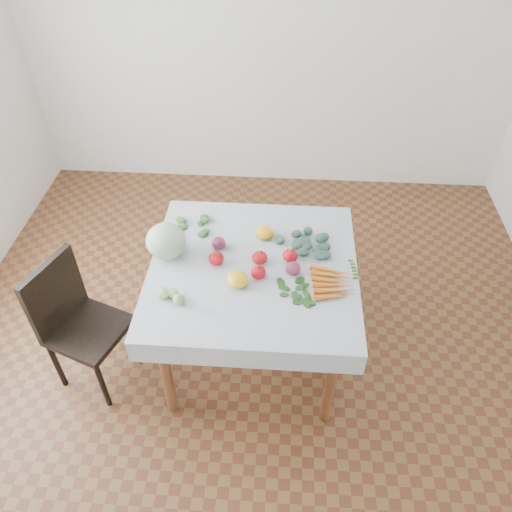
{
  "coord_description": "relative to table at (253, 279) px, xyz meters",
  "views": [
    {
      "loc": [
        0.15,
        -1.95,
        2.63
      ],
      "look_at": [
        0.01,
        0.01,
        0.82
      ],
      "focal_mm": 35.0,
      "sensor_mm": 36.0,
      "label": 1
    }
  ],
  "objects": [
    {
      "name": "onion_b",
      "position": [
        0.21,
        -0.04,
        0.14
      ],
      "size": [
        0.1,
        0.1,
        0.07
      ],
      "primitive_type": "ellipsoid",
      "rotation": [
        0.0,
        0.0,
        0.31
      ],
      "color": "#601B39",
      "rests_on": "tablecloth"
    },
    {
      "name": "dill_bunch",
      "position": [
        -0.37,
        0.31,
        0.11
      ],
      "size": [
        0.2,
        0.19,
        0.02
      ],
      "color": "#406F32",
      "rests_on": "tablecloth"
    },
    {
      "name": "tomato_a",
      "position": [
        -0.2,
        0.01,
        0.14
      ],
      "size": [
        0.09,
        0.09,
        0.07
      ],
      "primitive_type": "ellipsoid",
      "rotation": [
        0.0,
        0.0,
        0.06
      ],
      "color": "#B80C13",
      "rests_on": "tablecloth"
    },
    {
      "name": "tablecloth",
      "position": [
        0.0,
        0.0,
        0.1
      ],
      "size": [
        1.12,
        1.12,
        0.01
      ],
      "primitive_type": "cube",
      "color": "silver",
      "rests_on": "table"
    },
    {
      "name": "heirloom_back",
      "position": [
        0.05,
        0.24,
        0.14
      ],
      "size": [
        0.12,
        0.12,
        0.07
      ],
      "primitive_type": "ellipsoid",
      "rotation": [
        0.0,
        0.0,
        -0.13
      ],
      "color": "yellow",
      "rests_on": "tablecloth"
    },
    {
      "name": "ground",
      "position": [
        0.0,
        0.0,
        -0.65
      ],
      "size": [
        4.0,
        4.0,
        0.0
      ],
      "primitive_type": "plane",
      "color": "brown"
    },
    {
      "name": "basil_bunch",
      "position": [
        0.26,
        -0.18,
        0.11
      ],
      "size": [
        0.22,
        0.19,
        0.01
      ],
      "color": "#1C4B17",
      "rests_on": "tablecloth"
    },
    {
      "name": "table",
      "position": [
        0.0,
        0.0,
        0.0
      ],
      "size": [
        1.0,
        1.0,
        0.75
      ],
      "color": "brown",
      "rests_on": "ground"
    },
    {
      "name": "tomato_b",
      "position": [
        0.03,
        0.03,
        0.14
      ],
      "size": [
        0.11,
        0.11,
        0.07
      ],
      "primitive_type": "ellipsoid",
      "rotation": [
        0.0,
        0.0,
        -0.41
      ],
      "color": "#B80C13",
      "rests_on": "tablecloth"
    },
    {
      "name": "tomato_d",
      "position": [
        0.03,
        -0.08,
        0.14
      ],
      "size": [
        0.08,
        0.08,
        0.07
      ],
      "primitive_type": "ellipsoid",
      "rotation": [
        0.0,
        0.0,
        -0.05
      ],
      "color": "#B80C13",
      "rests_on": "tablecloth"
    },
    {
      "name": "cabbage",
      "position": [
        -0.48,
        0.06,
        0.2
      ],
      "size": [
        0.29,
        0.29,
        0.2
      ],
      "primitive_type": "ellipsoid",
      "rotation": [
        0.0,
        0.0,
        0.41
      ],
      "color": "beige",
      "rests_on": "tablecloth"
    },
    {
      "name": "tomato_c",
      "position": [
        0.2,
        0.06,
        0.14
      ],
      "size": [
        0.1,
        0.1,
        0.07
      ],
      "primitive_type": "ellipsoid",
      "rotation": [
        0.0,
        0.0,
        -0.14
      ],
      "color": "#B80C13",
      "rests_on": "tablecloth"
    },
    {
      "name": "tomatillo_cluster",
      "position": [
        -0.38,
        -0.31,
        0.13
      ],
      "size": [
        0.09,
        0.12,
        0.05
      ],
      "color": "#A7C773",
      "rests_on": "tablecloth"
    },
    {
      "name": "carrot_bunch",
      "position": [
        0.43,
        -0.12,
        0.12
      ],
      "size": [
        0.23,
        0.26,
        0.03
      ],
      "color": "orange",
      "rests_on": "tablecloth"
    },
    {
      "name": "back_wall",
      "position": [
        0.0,
        2.0,
        0.7
      ],
      "size": [
        4.0,
        0.04,
        2.7
      ],
      "primitive_type": "cube",
      "color": "white",
      "rests_on": "ground"
    },
    {
      "name": "heirloom_front",
      "position": [
        -0.07,
        -0.15,
        0.14
      ],
      "size": [
        0.14,
        0.14,
        0.08
      ],
      "primitive_type": "ellipsoid",
      "rotation": [
        0.0,
        0.0,
        -0.23
      ],
      "color": "yellow",
      "rests_on": "tablecloth"
    },
    {
      "name": "chair",
      "position": [
        -0.99,
        -0.2,
        -0.17
      ],
      "size": [
        0.49,
        0.49,
        0.85
      ],
      "color": "black",
      "rests_on": "ground"
    },
    {
      "name": "kale_bunch",
      "position": [
        0.27,
        0.18,
        0.12
      ],
      "size": [
        0.29,
        0.25,
        0.04
      ],
      "color": "#345542",
      "rests_on": "tablecloth"
    },
    {
      "name": "onion_a",
      "position": [
        -0.2,
        0.14,
        0.14
      ],
      "size": [
        0.1,
        0.1,
        0.07
      ],
      "primitive_type": "ellipsoid",
      "rotation": [
        0.0,
        0.0,
        -0.26
      ],
      "color": "#601B39",
      "rests_on": "tablecloth"
    }
  ]
}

